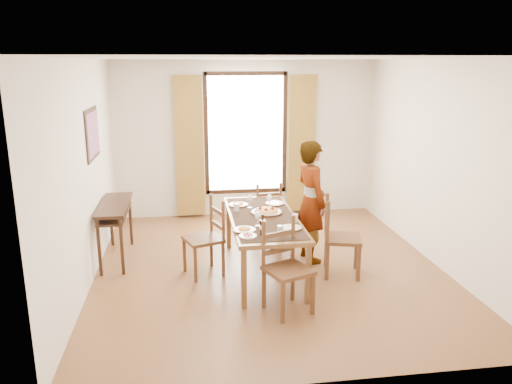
{
  "coord_description": "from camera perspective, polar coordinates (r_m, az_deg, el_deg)",
  "views": [
    {
      "loc": [
        -1.04,
        -6.09,
        2.65
      ],
      "look_at": [
        -0.15,
        0.18,
        1.0
      ],
      "focal_mm": 35.0,
      "sensor_mm": 36.0,
      "label": 1
    }
  ],
  "objects": [
    {
      "name": "man",
      "position": [
        6.77,
        6.32,
        -1.1
      ],
      "size": [
        0.78,
        0.67,
        1.66
      ],
      "primitive_type": "imported",
      "rotation": [
        0.0,
        0.0,
        1.8
      ],
      "color": "gray",
      "rests_on": "ground"
    },
    {
      "name": "caprese_plate",
      "position": [
        5.61,
        -0.93,
        -4.92
      ],
      "size": [
        0.2,
        0.2,
        0.04
      ],
      "primitive_type": null,
      "color": "silver",
      "rests_on": "dining_table"
    },
    {
      "name": "dining_table",
      "position": [
        6.35,
        0.83,
        -3.36
      ],
      "size": [
        0.84,
        2.01,
        0.76
      ],
      "color": "brown",
      "rests_on": "ground"
    },
    {
      "name": "plate_se",
      "position": [
        5.88,
        4.06,
        -3.95
      ],
      "size": [
        0.27,
        0.27,
        0.05
      ],
      "primitive_type": null,
      "color": "silver",
      "rests_on": "dining_table"
    },
    {
      "name": "tumbler_a",
      "position": [
        6.12,
        4.47,
        -2.98
      ],
      "size": [
        0.07,
        0.07,
        0.1
      ],
      "primitive_type": "cylinder",
      "color": "silver",
      "rests_on": "dining_table"
    },
    {
      "name": "wine_glass_a",
      "position": [
        5.93,
        0.22,
        -3.09
      ],
      "size": [
        0.08,
        0.08,
        0.18
      ],
      "primitive_type": null,
      "color": "white",
      "rests_on": "dining_table"
    },
    {
      "name": "pasta_platter",
      "position": [
        6.45,
        1.21,
        -2.01
      ],
      "size": [
        0.4,
        0.4,
        0.1
      ],
      "primitive_type": null,
      "color": "#C74219",
      "rests_on": "dining_table"
    },
    {
      "name": "chair_south",
      "position": [
        5.48,
        3.49,
        -8.88
      ],
      "size": [
        0.58,
        0.58,
        1.01
      ],
      "rotation": [
        0.0,
        0.0,
        0.38
      ],
      "color": "#582F1D",
      "rests_on": "ground"
    },
    {
      "name": "wine_glass_b",
      "position": [
        6.68,
        1.56,
        -1.04
      ],
      "size": [
        0.08,
        0.08,
        0.18
      ],
      "primitive_type": null,
      "color": "white",
      "rests_on": "dining_table"
    },
    {
      "name": "plate_nw",
      "position": [
        6.8,
        -2.05,
        -1.33
      ],
      "size": [
        0.27,
        0.27,
        0.05
      ],
      "primitive_type": null,
      "color": "silver",
      "rests_on": "dining_table"
    },
    {
      "name": "chair_north",
      "position": [
        7.58,
        1.21,
        -2.42
      ],
      "size": [
        0.44,
        0.44,
        0.92
      ],
      "rotation": [
        0.0,
        0.0,
        3.22
      ],
      "color": "#582F1D",
      "rests_on": "ground"
    },
    {
      "name": "plate_ne",
      "position": [
        6.87,
        2.2,
        -1.17
      ],
      "size": [
        0.27,
        0.27,
        0.05
      ],
      "primitive_type": null,
      "color": "silver",
      "rests_on": "dining_table"
    },
    {
      "name": "tumbler_c",
      "position": [
        5.68,
        2.79,
        -4.35
      ],
      "size": [
        0.07,
        0.07,
        0.1
      ],
      "primitive_type": "cylinder",
      "color": "silver",
      "rests_on": "dining_table"
    },
    {
      "name": "chair_west",
      "position": [
        6.41,
        -5.76,
        -5.4
      ],
      "size": [
        0.57,
        0.57,
        1.0
      ],
      "rotation": [
        0.0,
        0.0,
        -1.21
      ],
      "color": "#582F1D",
      "rests_on": "ground"
    },
    {
      "name": "plate_sw",
      "position": [
        5.79,
        -1.34,
        -4.2
      ],
      "size": [
        0.27,
        0.27,
        0.05
      ],
      "primitive_type": null,
      "color": "silver",
      "rests_on": "dining_table"
    },
    {
      "name": "console_table",
      "position": [
        7.05,
        -15.87,
        -2.17
      ],
      "size": [
        0.38,
        1.2,
        0.8
      ],
      "color": "black",
      "rests_on": "ground"
    },
    {
      "name": "wine_bottle",
      "position": [
        5.62,
        0.76,
        -3.77
      ],
      "size": [
        0.07,
        0.07,
        0.25
      ],
      "primitive_type": null,
      "color": "black",
      "rests_on": "dining_table"
    },
    {
      "name": "ground",
      "position": [
        6.73,
        1.46,
        -8.6
      ],
      "size": [
        5.0,
        5.0,
        0.0
      ],
      "primitive_type": "plane",
      "color": "brown",
      "rests_on": "ground"
    },
    {
      "name": "wine_glass_c",
      "position": [
        6.67,
        -0.73,
        -1.07
      ],
      "size": [
        0.08,
        0.08,
        0.18
      ],
      "primitive_type": null,
      "color": "white",
      "rests_on": "dining_table"
    },
    {
      "name": "chair_east",
      "position": [
        6.44,
        9.54,
        -5.34
      ],
      "size": [
        0.55,
        0.55,
        1.02
      ],
      "rotation": [
        0.0,
        0.0,
        1.32
      ],
      "color": "#582F1D",
      "rests_on": "ground"
    },
    {
      "name": "room_shell",
      "position": [
        6.4,
        1.32,
        4.64
      ],
      "size": [
        4.6,
        5.1,
        2.74
      ],
      "color": "silver",
      "rests_on": "ground"
    },
    {
      "name": "tumbler_b",
      "position": [
        6.55,
        -2.24,
        -1.76
      ],
      "size": [
        0.07,
        0.07,
        0.1
      ],
      "primitive_type": "cylinder",
      "color": "silver",
      "rests_on": "dining_table"
    }
  ]
}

